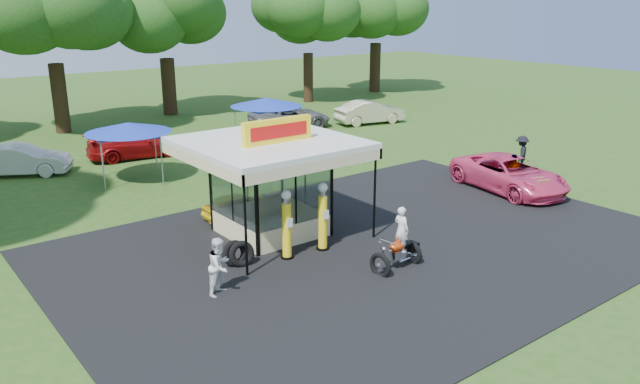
{
  "coord_description": "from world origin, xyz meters",
  "views": [
    {
      "loc": [
        -13.27,
        -12.36,
        7.93
      ],
      "look_at": [
        -0.6,
        4.0,
        1.51
      ],
      "focal_mm": 35.0,
      "sensor_mm": 36.0,
      "label": 1
    }
  ],
  "objects_px": {
    "gas_station_kiosk": "(270,185)",
    "spectator_west": "(220,266)",
    "gas_pump_left": "(287,226)",
    "bg_car_d": "(290,117)",
    "tent_west": "(128,128)",
    "spectator_east_b": "(513,172)",
    "gas_pump_right": "(323,218)",
    "bg_car_e": "(370,112)",
    "bg_car_a": "(20,160)",
    "a_frame_sign": "(539,190)",
    "spectator_east_a": "(521,154)",
    "pink_sedan": "(509,174)",
    "kiosk_car": "(239,205)",
    "tent_east": "(266,103)",
    "motorcycle": "(399,244)",
    "bg_car_b": "(135,144)"
  },
  "relations": [
    {
      "from": "bg_car_d",
      "to": "tent_west",
      "type": "xyz_separation_m",
      "value": [
        -12.66,
        -5.52,
        1.7
      ]
    },
    {
      "from": "tent_west",
      "to": "spectator_east_b",
      "type": "bearing_deg",
      "value": -43.12
    },
    {
      "from": "gas_pump_left",
      "to": "bg_car_a",
      "type": "height_order",
      "value": "gas_pump_left"
    },
    {
      "from": "bg_car_a",
      "to": "kiosk_car",
      "type": "bearing_deg",
      "value": -127.03
    },
    {
      "from": "spectator_west",
      "to": "tent_east",
      "type": "bearing_deg",
      "value": 23.25
    },
    {
      "from": "gas_pump_left",
      "to": "motorcycle",
      "type": "bearing_deg",
      "value": -49.28
    },
    {
      "from": "pink_sedan",
      "to": "a_frame_sign",
      "type": "bearing_deg",
      "value": -92.85
    },
    {
      "from": "pink_sedan",
      "to": "gas_pump_right",
      "type": "bearing_deg",
      "value": -168.61
    },
    {
      "from": "kiosk_car",
      "to": "spectator_east_a",
      "type": "bearing_deg",
      "value": -100.45
    },
    {
      "from": "spectator_east_b",
      "to": "gas_station_kiosk",
      "type": "bearing_deg",
      "value": 1.97
    },
    {
      "from": "gas_station_kiosk",
      "to": "tent_east",
      "type": "distance_m",
      "value": 13.58
    },
    {
      "from": "gas_station_kiosk",
      "to": "tent_west",
      "type": "xyz_separation_m",
      "value": [
        -1.27,
        9.57,
        0.64
      ]
    },
    {
      "from": "gas_pump_right",
      "to": "tent_west",
      "type": "xyz_separation_m",
      "value": [
        -1.76,
        11.88,
        1.31
      ]
    },
    {
      "from": "kiosk_car",
      "to": "bg_car_a",
      "type": "xyz_separation_m",
      "value": [
        -5.04,
        11.43,
        0.24
      ]
    },
    {
      "from": "spectator_east_a",
      "to": "tent_east",
      "type": "height_order",
      "value": "tent_east"
    },
    {
      "from": "bg_car_a",
      "to": "tent_west",
      "type": "height_order",
      "value": "tent_west"
    },
    {
      "from": "spectator_east_b",
      "to": "tent_west",
      "type": "bearing_deg",
      "value": -30.79
    },
    {
      "from": "a_frame_sign",
      "to": "gas_pump_left",
      "type": "bearing_deg",
      "value": -167.41
    },
    {
      "from": "tent_west",
      "to": "tent_east",
      "type": "relative_size",
      "value": 0.97
    },
    {
      "from": "gas_station_kiosk",
      "to": "gas_pump_left",
      "type": "distance_m",
      "value": 2.44
    },
    {
      "from": "tent_west",
      "to": "kiosk_car",
      "type": "bearing_deg",
      "value": -80.25
    },
    {
      "from": "pink_sedan",
      "to": "spectator_east_b",
      "type": "xyz_separation_m",
      "value": [
        0.2,
        -0.07,
        0.05
      ]
    },
    {
      "from": "gas_pump_left",
      "to": "spectator_west",
      "type": "xyz_separation_m",
      "value": [
        -2.88,
        -0.88,
        -0.26
      ]
    },
    {
      "from": "motorcycle",
      "to": "spectator_east_b",
      "type": "bearing_deg",
      "value": 11.53
    },
    {
      "from": "bg_car_a",
      "to": "tent_west",
      "type": "xyz_separation_m",
      "value": [
        3.77,
        -4.06,
        1.7
      ]
    },
    {
      "from": "motorcycle",
      "to": "bg_car_e",
      "type": "bearing_deg",
      "value": 45.28
    },
    {
      "from": "gas_pump_right",
      "to": "bg_car_d",
      "type": "bearing_deg",
      "value": 57.93
    },
    {
      "from": "gas_pump_left",
      "to": "bg_car_d",
      "type": "bearing_deg",
      "value": 54.68
    },
    {
      "from": "bg_car_d",
      "to": "tent_east",
      "type": "distance_m",
      "value": 5.78
    },
    {
      "from": "gas_station_kiosk",
      "to": "pink_sedan",
      "type": "bearing_deg",
      "value": -10.18
    },
    {
      "from": "gas_station_kiosk",
      "to": "spectator_west",
      "type": "distance_m",
      "value": 4.92
    },
    {
      "from": "gas_station_kiosk",
      "to": "gas_pump_left",
      "type": "relative_size",
      "value": 2.36
    },
    {
      "from": "gas_station_kiosk",
      "to": "a_frame_sign",
      "type": "distance_m",
      "value": 11.25
    },
    {
      "from": "tent_west",
      "to": "tent_east",
      "type": "distance_m",
      "value": 8.75
    },
    {
      "from": "gas_pump_right",
      "to": "motorcycle",
      "type": "relative_size",
      "value": 1.13
    },
    {
      "from": "spectator_east_b",
      "to": "bg_car_d",
      "type": "distance_m",
      "value": 17.13
    },
    {
      "from": "pink_sedan",
      "to": "spectator_west",
      "type": "bearing_deg",
      "value": -166.21
    },
    {
      "from": "a_frame_sign",
      "to": "spectator_east_a",
      "type": "height_order",
      "value": "spectator_east_a"
    },
    {
      "from": "spectator_east_a",
      "to": "bg_car_e",
      "type": "bearing_deg",
      "value": -129.3
    },
    {
      "from": "gas_pump_right",
      "to": "bg_car_b",
      "type": "relative_size",
      "value": 0.48
    },
    {
      "from": "a_frame_sign",
      "to": "pink_sedan",
      "type": "distance_m",
      "value": 1.83
    },
    {
      "from": "spectator_east_a",
      "to": "gas_station_kiosk",
      "type": "bearing_deg",
      "value": -30.59
    },
    {
      "from": "gas_pump_right",
      "to": "bg_car_e",
      "type": "bearing_deg",
      "value": 43.91
    },
    {
      "from": "motorcycle",
      "to": "tent_west",
      "type": "height_order",
      "value": "tent_west"
    },
    {
      "from": "kiosk_car",
      "to": "spectator_east_b",
      "type": "relative_size",
      "value": 1.76
    },
    {
      "from": "gas_pump_left",
      "to": "gas_pump_right",
      "type": "distance_m",
      "value": 1.35
    },
    {
      "from": "bg_car_a",
      "to": "tent_west",
      "type": "bearing_deg",
      "value": -107.94
    },
    {
      "from": "bg_car_d",
      "to": "bg_car_e",
      "type": "distance_m",
      "value": 5.46
    },
    {
      "from": "spectator_east_a",
      "to": "bg_car_b",
      "type": "height_order",
      "value": "spectator_east_a"
    },
    {
      "from": "gas_pump_left",
      "to": "bg_car_d",
      "type": "relative_size",
      "value": 0.44
    }
  ]
}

